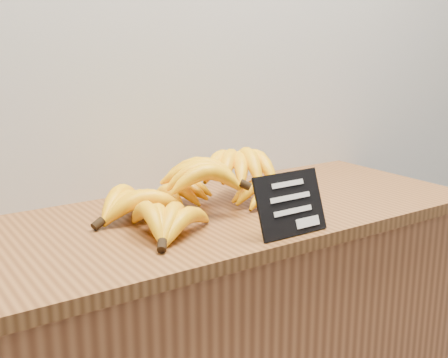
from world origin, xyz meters
The scene contains 3 objects.
counter_top centered at (-0.04, 2.75, 0.92)m, with size 1.34×0.54×0.03m, color brown.
chalkboard_sign centered at (0.01, 2.53, 0.99)m, with size 0.17×0.01×0.13m, color black.
banana_pile centered at (-0.07, 2.76, 0.99)m, with size 0.55×0.36×0.13m.
Camera 1 is at (-0.73, 1.67, 1.33)m, focal length 45.00 mm.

